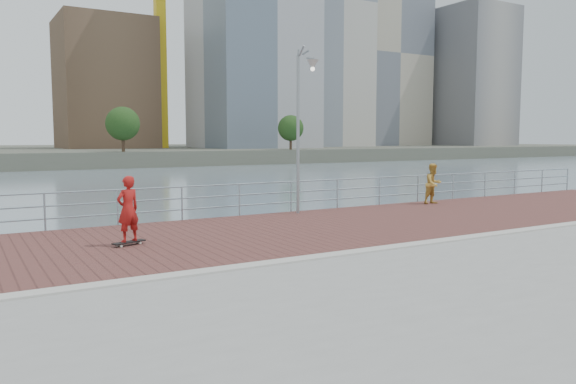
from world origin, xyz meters
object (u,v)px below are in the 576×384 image
guardrail (211,198)px  street_lamp (304,101)px  skateboarder (128,209)px  bystander (433,184)px

guardrail → street_lamp: street_lamp is taller
street_lamp → skateboarder: bearing=-159.5°
guardrail → bystander: bearing=-5.5°
street_lamp → guardrail: bearing=163.6°
guardrail → skateboarder: 5.01m
guardrail → skateboarder: size_ratio=23.78×
skateboarder → bystander: 13.13m
street_lamp → bystander: (6.16, 0.01, -3.09)m
guardrail → bystander: (9.23, -0.89, 0.14)m
guardrail → skateboarder: bearing=-136.8°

